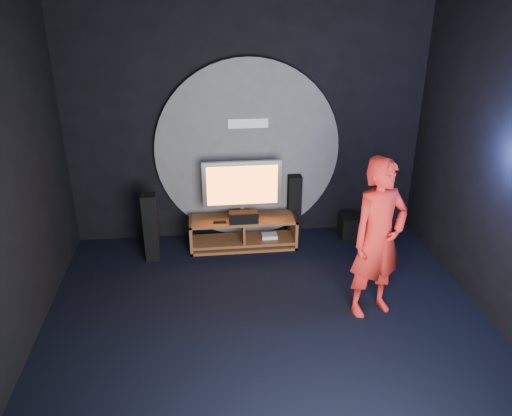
{
  "coord_description": "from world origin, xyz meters",
  "views": [
    {
      "loc": [
        -0.64,
        -4.27,
        3.47
      ],
      "look_at": [
        -0.04,
        1.05,
        1.05
      ],
      "focal_mm": 35.0,
      "sensor_mm": 36.0,
      "label": 1
    }
  ],
  "objects_px": {
    "tower_speaker_right": "(294,206)",
    "player": "(378,239)",
    "tv": "(242,187)",
    "tower_speaker_left": "(151,227)",
    "media_console": "(244,234)",
    "subwoofer": "(350,226)"
  },
  "relations": [
    {
      "from": "tower_speaker_left",
      "to": "subwoofer",
      "type": "xyz_separation_m",
      "value": [
        2.87,
        0.33,
        -0.31
      ]
    },
    {
      "from": "tv",
      "to": "subwoofer",
      "type": "distance_m",
      "value": 1.77
    },
    {
      "from": "subwoofer",
      "to": "tv",
      "type": "bearing_deg",
      "value": -177.92
    },
    {
      "from": "tower_speaker_right",
      "to": "player",
      "type": "bearing_deg",
      "value": -74.32
    },
    {
      "from": "media_console",
      "to": "tower_speaker_left",
      "type": "relative_size",
      "value": 1.59
    },
    {
      "from": "player",
      "to": "tower_speaker_left",
      "type": "bearing_deg",
      "value": 132.36
    },
    {
      "from": "player",
      "to": "subwoofer",
      "type": "bearing_deg",
      "value": 63.56
    },
    {
      "from": "tower_speaker_right",
      "to": "player",
      "type": "xyz_separation_m",
      "value": [
        0.56,
        -1.98,
        0.45
      ]
    },
    {
      "from": "media_console",
      "to": "tower_speaker_left",
      "type": "height_order",
      "value": "tower_speaker_left"
    },
    {
      "from": "media_console",
      "to": "tv",
      "type": "height_order",
      "value": "tv"
    },
    {
      "from": "media_console",
      "to": "tower_speaker_right",
      "type": "distance_m",
      "value": 0.87
    },
    {
      "from": "media_console",
      "to": "player",
      "type": "bearing_deg",
      "value": -51.91
    },
    {
      "from": "tower_speaker_right",
      "to": "tv",
      "type": "bearing_deg",
      "value": -164.47
    },
    {
      "from": "tv",
      "to": "player",
      "type": "xyz_separation_m",
      "value": [
        1.34,
        -1.76,
        0.03
      ]
    },
    {
      "from": "tower_speaker_right",
      "to": "subwoofer",
      "type": "bearing_deg",
      "value": -10.74
    },
    {
      "from": "tv",
      "to": "tower_speaker_left",
      "type": "relative_size",
      "value": 1.15
    },
    {
      "from": "tv",
      "to": "tower_speaker_right",
      "type": "xyz_separation_m",
      "value": [
        0.78,
        0.22,
        -0.42
      ]
    },
    {
      "from": "tower_speaker_right",
      "to": "tower_speaker_left",
      "type": "bearing_deg",
      "value": -166.51
    },
    {
      "from": "subwoofer",
      "to": "player",
      "type": "distance_m",
      "value": 1.99
    },
    {
      "from": "media_console",
      "to": "tv",
      "type": "bearing_deg",
      "value": 95.66
    },
    {
      "from": "tv",
      "to": "tower_speaker_left",
      "type": "xyz_separation_m",
      "value": [
        -1.26,
        -0.27,
        -0.42
      ]
    },
    {
      "from": "media_console",
      "to": "tv",
      "type": "xyz_separation_m",
      "value": [
        -0.01,
        0.07,
        0.7
      ]
    }
  ]
}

